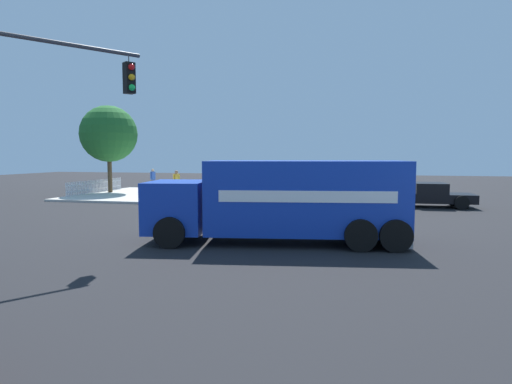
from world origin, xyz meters
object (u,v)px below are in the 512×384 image
delivery_truck (284,200)px  pedestrian_crossing (177,182)px  traffic_light_primary (25,109)px  pedestrian_near_corner (153,178)px  pickup_black (426,194)px  shade_tree_near (109,134)px

delivery_truck → pedestrian_crossing: (-12.65, -9.45, -0.29)m
traffic_light_primary → pedestrian_near_corner: bearing=-161.5°
delivery_truck → pickup_black: delivery_truck is taller
delivery_truck → pedestrian_near_corner: 21.95m
pedestrian_near_corner → traffic_light_primary: bearing=18.5°
pickup_black → shade_tree_near: size_ratio=0.81×
pedestrian_near_corner → shade_tree_near: size_ratio=0.26×
pedestrian_near_corner → shade_tree_near: (2.43, -2.31, 3.41)m
pickup_black → pedestrian_crossing: size_ratio=2.95×
pedestrian_near_corner → shade_tree_near: shade_tree_near is taller
pickup_black → pedestrian_near_corner: 20.49m
shade_tree_near → pickup_black: bearing=81.9°
pedestrian_near_corner → pedestrian_crossing: size_ratio=0.96×
pedestrian_near_corner → shade_tree_near: 4.78m
traffic_light_primary → shade_tree_near: size_ratio=0.97×
traffic_light_primary → pedestrian_crossing: bearing=-169.4°
delivery_truck → shade_tree_near: size_ratio=1.35×
pedestrian_near_corner → pickup_black: bearing=74.3°
delivery_truck → pickup_black: size_ratio=1.67×
pedestrian_crossing → shade_tree_near: bearing=-109.1°
traffic_light_primary → shade_tree_near: bearing=-153.5°
shade_tree_near → pedestrian_crossing: bearing=70.9°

